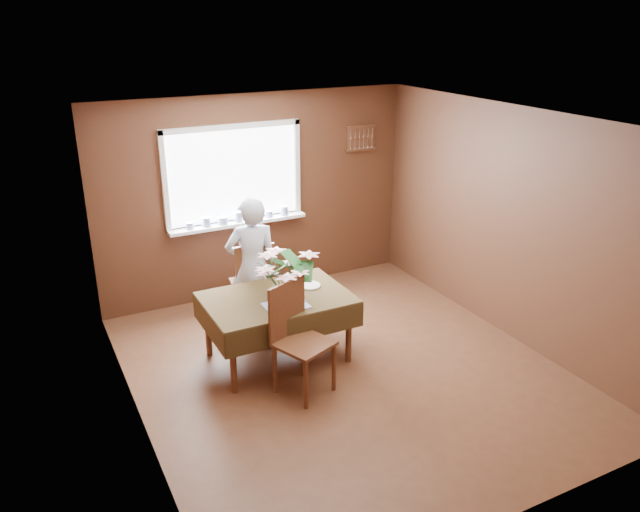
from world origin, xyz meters
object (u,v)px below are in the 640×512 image
dining_table (277,304)px  chair_near (297,334)px  flower_bouquet (284,274)px  seated_woman (252,267)px  chair_far (253,281)px

dining_table → chair_near: chair_near is taller
dining_table → flower_bouquet: bearing=-86.4°
chair_near → flower_bouquet: 0.61m
dining_table → seated_woman: (0.00, 0.67, 0.16)m
chair_far → seated_woman: bearing=74.1°
chair_far → seated_woman: 0.26m
flower_bouquet → seated_woman: bearing=90.7°
chair_far → chair_near: size_ratio=0.96×
seated_woman → flower_bouquet: (0.01, -0.84, 0.23)m
dining_table → flower_bouquet: size_ratio=2.58×
seated_woman → flower_bouquet: bearing=101.5°
dining_table → chair_near: 0.59m
chair_near → flower_bouquet: size_ratio=1.90×
dining_table → chair_near: size_ratio=1.36×
chair_far → flower_bouquet: (-0.04, -0.96, 0.46)m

